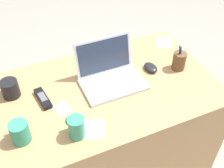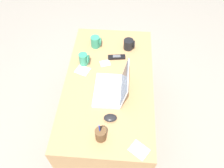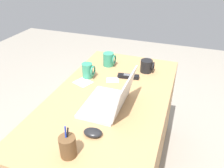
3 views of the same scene
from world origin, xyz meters
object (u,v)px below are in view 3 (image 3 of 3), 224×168
(laptop, at_px, (110,100))
(pen_holder, at_px, (68,146))
(computer_mouse, at_px, (93,133))
(coffee_mug_tall, at_px, (109,59))
(coffee_mug_spare, at_px, (88,71))
(cordless_phone, at_px, (128,76))
(coffee_mug_white, at_px, (147,66))

(laptop, xyz_separation_m, pen_holder, (0.40, -0.05, 0.01))
(computer_mouse, height_order, pen_holder, pen_holder)
(laptop, bearing_deg, coffee_mug_tall, -159.14)
(coffee_mug_spare, xyz_separation_m, pen_holder, (0.69, 0.22, -0.00))
(laptop, bearing_deg, cordless_phone, 179.04)
(pen_holder, bearing_deg, coffee_mug_spare, -162.30)
(laptop, distance_m, coffee_mug_spare, 0.39)
(pen_holder, bearing_deg, laptop, 172.63)
(computer_mouse, xyz_separation_m, cordless_phone, (-0.62, 0.01, -0.00))
(coffee_mug_white, bearing_deg, laptop, -12.10)
(cordless_phone, bearing_deg, coffee_mug_tall, -125.29)
(coffee_mug_spare, bearing_deg, cordless_phone, 107.81)
(coffee_mug_white, xyz_separation_m, pen_holder, (0.92, -0.16, 0.01))
(laptop, relative_size, pen_holder, 2.12)
(coffee_mug_spare, bearing_deg, coffee_mug_white, 120.90)
(coffee_mug_tall, bearing_deg, laptop, 20.86)
(cordless_phone, bearing_deg, computer_mouse, -0.60)
(coffee_mug_spare, bearing_deg, laptop, 43.76)
(cordless_phone, distance_m, pen_holder, 0.78)
(coffee_mug_tall, relative_size, coffee_mug_spare, 0.97)
(laptop, bearing_deg, coffee_mug_white, 167.90)
(coffee_mug_tall, relative_size, cordless_phone, 0.67)
(coffee_mug_tall, bearing_deg, computer_mouse, 14.36)
(coffee_mug_tall, bearing_deg, coffee_mug_spare, -17.77)
(coffee_mug_tall, height_order, coffee_mug_spare, coffee_mug_spare)
(laptop, bearing_deg, computer_mouse, -0.08)
(coffee_mug_white, bearing_deg, coffee_mug_tall, -90.89)
(computer_mouse, distance_m, coffee_mug_tall, 0.79)
(computer_mouse, bearing_deg, laptop, 175.82)
(computer_mouse, distance_m, pen_holder, 0.17)
(coffee_mug_white, bearing_deg, computer_mouse, -8.21)
(coffee_mug_white, relative_size, pen_holder, 0.64)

